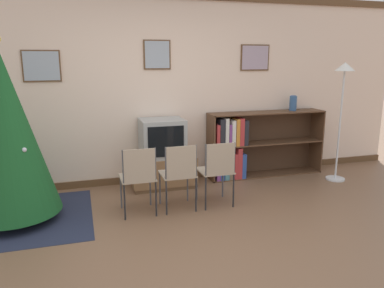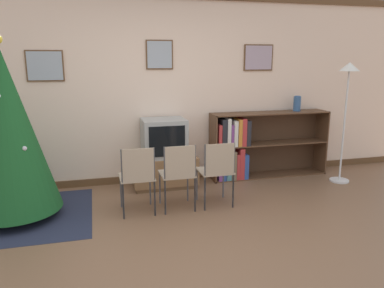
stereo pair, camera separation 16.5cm
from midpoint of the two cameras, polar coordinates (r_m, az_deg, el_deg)
The scene contains 12 objects.
ground_plane at distance 3.74m, azimuth 2.02°, elevation -15.79°, with size 24.00×24.00×0.00m, color brown.
wall_back at distance 5.46m, azimuth -4.65°, elevation 8.23°, with size 8.16×0.11×2.70m.
area_rug at distance 4.82m, azimuth -24.20°, elevation -10.11°, with size 1.68×1.53×0.01m.
christmas_tree at distance 4.54m, azimuth -25.37°, elevation 1.81°, with size 1.03×1.03×2.03m.
tv_console at distance 5.37m, azimuth -3.35°, elevation -4.12°, with size 0.90×0.50×0.44m.
television at distance 5.25m, azimuth -3.41°, elevation 0.95°, with size 0.60×0.49×0.53m.
folding_chair_left at distance 4.36m, azimuth -7.22°, elevation -4.85°, with size 0.40×0.40×0.82m.
folding_chair_center at distance 4.44m, azimuth -1.03°, elevation -4.40°, with size 0.40×0.40×0.82m.
folding_chair_right at distance 4.58m, azimuth 4.86°, elevation -3.93°, with size 0.40×0.40×0.82m.
bookshelf at distance 5.77m, azimuth 9.34°, elevation -0.37°, with size 1.84×0.36×1.00m.
vase at distance 6.05m, azimuth 16.48°, elevation 5.96°, with size 0.11×0.11×0.23m.
standing_lamp at distance 5.82m, azimuth 23.35°, elevation 7.37°, with size 0.28×0.28×1.74m.
Camera 2 is at (-0.88, -3.16, 1.80)m, focal length 35.00 mm.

